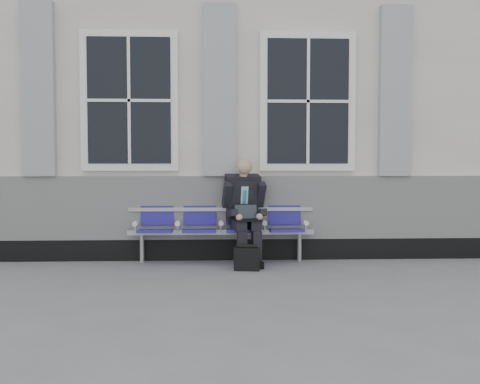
{
  "coord_description": "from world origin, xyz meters",
  "views": [
    {
      "loc": [
        -0.92,
        -6.11,
        1.37
      ],
      "look_at": [
        -0.63,
        0.9,
        1.0
      ],
      "focal_mm": 40.0,
      "sensor_mm": 36.0,
      "label": 1
    }
  ],
  "objects": [
    {
      "name": "ground",
      "position": [
        0.0,
        0.0,
        0.0
      ],
      "size": [
        70.0,
        70.0,
        0.0
      ],
      "primitive_type": "plane",
      "color": "slate",
      "rests_on": "ground"
    },
    {
      "name": "station_building",
      "position": [
        -0.02,
        3.47,
        2.22
      ],
      "size": [
        14.4,
        4.4,
        4.49
      ],
      "color": "silver",
      "rests_on": "ground"
    },
    {
      "name": "businessman",
      "position": [
        -0.56,
        1.19,
        0.77
      ],
      "size": [
        0.62,
        0.83,
        1.44
      ],
      "color": "black",
      "rests_on": "ground"
    },
    {
      "name": "bench",
      "position": [
        -0.88,
        1.32,
        0.55
      ],
      "size": [
        2.6,
        0.47,
        0.91
      ],
      "color": "#9EA0A3",
      "rests_on": "ground"
    },
    {
      "name": "briefcase",
      "position": [
        -0.55,
        0.69,
        0.16
      ],
      "size": [
        0.34,
        0.18,
        0.34
      ],
      "color": "black",
      "rests_on": "ground"
    }
  ]
}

